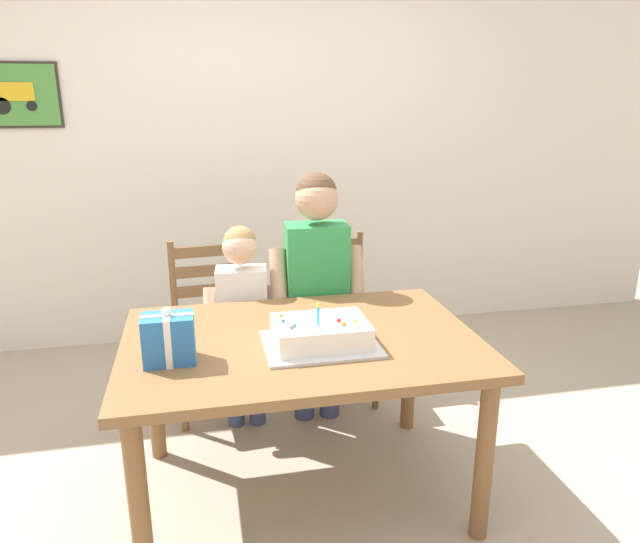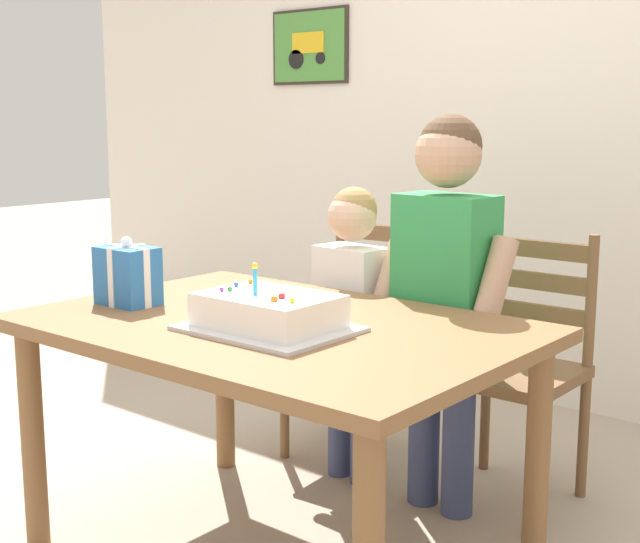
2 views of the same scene
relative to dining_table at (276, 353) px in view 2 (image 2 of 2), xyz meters
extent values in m
cube|color=silver|center=(0.00, 1.89, 0.66)|extent=(6.40, 0.08, 2.60)
cube|color=#332823|center=(-1.42, 1.84, 1.03)|extent=(0.51, 0.02, 0.39)
cube|color=#4C8E3D|center=(-1.42, 1.83, 1.03)|extent=(0.48, 0.01, 0.36)
cube|color=gold|center=(-1.42, 1.83, 1.05)|extent=(0.22, 0.01, 0.11)
cylinder|color=black|center=(-1.50, 1.83, 0.97)|extent=(0.10, 0.01, 0.10)
cylinder|color=black|center=(-1.33, 1.83, 0.97)|extent=(0.06, 0.01, 0.06)
cube|color=brown|center=(0.00, 0.00, 0.07)|extent=(1.42, 0.97, 0.04)
cylinder|color=brown|center=(-0.63, -0.40, -0.29)|extent=(0.07, 0.07, 0.69)
cylinder|color=brown|center=(-0.63, 0.40, -0.29)|extent=(0.07, 0.07, 0.69)
cylinder|color=brown|center=(0.63, 0.40, -0.29)|extent=(0.07, 0.07, 0.69)
cube|color=silver|center=(0.06, -0.09, 0.10)|extent=(0.44, 0.34, 0.01)
cube|color=white|center=(0.06, -0.09, 0.15)|extent=(0.36, 0.26, 0.09)
cylinder|color=#33ADE5|center=(0.04, -0.13, 0.23)|extent=(0.01, 0.01, 0.07)
sphere|color=yellow|center=(0.04, -0.13, 0.27)|extent=(0.02, 0.02, 0.02)
sphere|color=purple|center=(-0.06, -0.15, 0.20)|extent=(0.01, 0.01, 0.01)
sphere|color=red|center=(0.13, -0.11, 0.20)|extent=(0.02, 0.02, 0.02)
sphere|color=yellow|center=(0.18, -0.14, 0.20)|extent=(0.01, 0.01, 0.01)
sphere|color=orange|center=(0.14, -0.15, 0.20)|extent=(0.02, 0.02, 0.02)
sphere|color=green|center=(-0.05, -0.13, 0.20)|extent=(0.01, 0.01, 0.01)
sphere|color=orange|center=(-0.08, -0.02, 0.20)|extent=(0.01, 0.01, 0.01)
sphere|color=blue|center=(-0.08, -0.07, 0.20)|extent=(0.01, 0.01, 0.01)
cube|color=#286BB7|center=(-0.51, -0.12, 0.18)|extent=(0.18, 0.13, 0.18)
cube|color=white|center=(-0.51, -0.12, 0.18)|extent=(0.19, 0.02, 0.19)
cube|color=white|center=(-0.51, -0.12, 0.18)|extent=(0.02, 0.13, 0.19)
sphere|color=white|center=(-0.51, -0.12, 0.29)|extent=(0.04, 0.04, 0.04)
cube|color=brown|center=(-0.33, 0.81, -0.19)|extent=(0.45, 0.45, 0.04)
cylinder|color=brown|center=(-0.13, 0.63, -0.42)|extent=(0.04, 0.04, 0.43)
cylinder|color=brown|center=(-0.51, 0.60, -0.42)|extent=(0.04, 0.04, 0.43)
cylinder|color=brown|center=(-0.16, 1.01, -0.42)|extent=(0.04, 0.04, 0.43)
cylinder|color=brown|center=(-0.54, 0.98, -0.42)|extent=(0.04, 0.04, 0.43)
cylinder|color=brown|center=(-0.16, 1.01, 0.06)|extent=(0.04, 0.04, 0.45)
cylinder|color=brown|center=(-0.54, 0.98, 0.06)|extent=(0.04, 0.04, 0.45)
cube|color=brown|center=(-0.35, 1.00, -0.01)|extent=(0.36, 0.05, 0.06)
cube|color=brown|center=(-0.35, 1.00, 0.10)|extent=(0.36, 0.05, 0.06)
cube|color=brown|center=(-0.35, 1.00, 0.21)|extent=(0.36, 0.05, 0.06)
cube|color=brown|center=(0.33, 0.81, -0.19)|extent=(0.42, 0.42, 0.04)
cylinder|color=brown|center=(0.52, 0.62, -0.42)|extent=(0.04, 0.04, 0.43)
cylinder|color=brown|center=(0.14, 0.62, -0.42)|extent=(0.04, 0.04, 0.43)
cylinder|color=brown|center=(0.52, 1.00, -0.42)|extent=(0.04, 0.04, 0.43)
cylinder|color=brown|center=(0.14, 1.00, -0.42)|extent=(0.04, 0.04, 0.43)
cylinder|color=brown|center=(0.52, 1.00, 0.06)|extent=(0.04, 0.04, 0.45)
cylinder|color=brown|center=(0.14, 1.00, 0.06)|extent=(0.04, 0.04, 0.45)
cube|color=brown|center=(0.33, 1.00, -0.01)|extent=(0.36, 0.02, 0.06)
cube|color=brown|center=(0.33, 1.00, 0.10)|extent=(0.36, 0.02, 0.06)
cube|color=brown|center=(0.33, 1.00, 0.21)|extent=(0.36, 0.02, 0.06)
cylinder|color=#38426B|center=(0.26, 0.60, -0.39)|extent=(0.11, 0.11, 0.50)
cylinder|color=#38426B|center=(0.12, 0.61, -0.39)|extent=(0.11, 0.11, 0.50)
cube|color=#2D934C|center=(0.19, 0.61, 0.14)|extent=(0.32, 0.21, 0.57)
cylinder|color=tan|center=(0.38, 0.56, 0.12)|extent=(0.10, 0.24, 0.38)
cylinder|color=tan|center=(-0.01, 0.58, 0.12)|extent=(0.10, 0.24, 0.38)
sphere|color=tan|center=(0.19, 0.61, 0.55)|extent=(0.21, 0.21, 0.21)
sphere|color=brown|center=(0.19, 0.62, 0.58)|extent=(0.20, 0.20, 0.20)
cylinder|color=#38426B|center=(-0.13, 0.60, -0.44)|extent=(0.09, 0.09, 0.40)
cylinder|color=#38426B|center=(-0.25, 0.61, -0.44)|extent=(0.09, 0.09, 0.40)
cube|color=white|center=(-0.19, 0.61, -0.01)|extent=(0.26, 0.17, 0.46)
cylinder|color=#E0B293|center=(-0.04, 0.56, -0.02)|extent=(0.08, 0.19, 0.30)
cylinder|color=#E0B293|center=(-0.35, 0.59, -0.02)|extent=(0.08, 0.19, 0.30)
sphere|color=#E0B293|center=(-0.19, 0.61, 0.33)|extent=(0.17, 0.17, 0.17)
sphere|color=#A87F4C|center=(-0.19, 0.62, 0.35)|extent=(0.16, 0.16, 0.16)
camera|label=1|loc=(-0.37, -2.13, 1.02)|focal=32.53mm
camera|label=2|loc=(1.63, -1.78, 0.67)|focal=48.75mm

